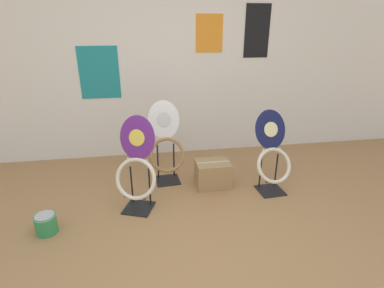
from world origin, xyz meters
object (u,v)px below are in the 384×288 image
Objects in this scene: toilet_seat_display_navy_moon at (272,155)px; storage_box at (213,174)px; toilet_seat_display_purple_note at (136,169)px; toilet_seat_display_white_plain at (166,144)px; paint_can at (46,223)px.

toilet_seat_display_navy_moon is 2.32× the size of storage_box.
toilet_seat_display_white_plain is (0.34, 0.56, 0.01)m from toilet_seat_display_purple_note.
toilet_seat_display_navy_moon is (1.47, 0.13, -0.02)m from toilet_seat_display_purple_note.
toilet_seat_display_purple_note is 1.07× the size of toilet_seat_display_navy_moon.
paint_can is 1.78m from storage_box.
toilet_seat_display_navy_moon is at bearing -18.21° from storage_box.
toilet_seat_display_white_plain reaches higher than paint_can.
toilet_seat_display_white_plain is 4.92× the size of paint_can.
toilet_seat_display_navy_moon is 2.36m from paint_can.
storage_box is at bearing -23.59° from toilet_seat_display_white_plain.
toilet_seat_display_purple_note is 1.48m from toilet_seat_display_navy_moon.
toilet_seat_display_white_plain is at bearing 156.41° from storage_box.
paint_can is (-2.30, -0.40, -0.33)m from toilet_seat_display_navy_moon.
storage_box is (-0.62, 0.20, -0.28)m from toilet_seat_display_navy_moon.
toilet_seat_display_white_plain reaches higher than toilet_seat_display_navy_moon.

